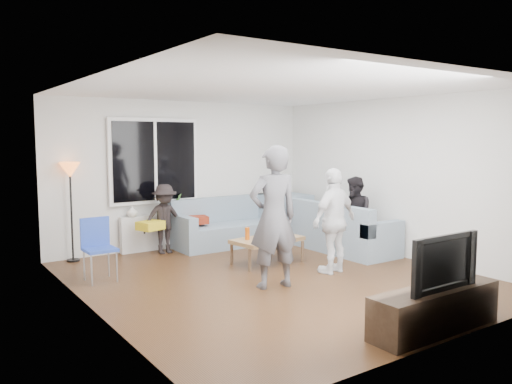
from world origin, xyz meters
TOP-DOWN VIEW (x-y plane):
  - floor at (0.00, 0.00)m, footprint 5.00×5.50m
  - ceiling at (0.00, 0.00)m, footprint 5.00×5.50m
  - wall_back at (0.00, 2.77)m, footprint 5.00×0.04m
  - wall_front at (0.00, -2.77)m, footprint 5.00×0.04m
  - wall_left at (-2.52, 0.00)m, footprint 0.04×5.50m
  - wall_right at (2.52, 0.00)m, footprint 0.04×5.50m
  - window_frame at (-0.60, 2.69)m, footprint 1.62×0.06m
  - window_glass at (-0.60, 2.65)m, footprint 1.50×0.02m
  - window_mullion at (-0.60, 2.64)m, footprint 0.05×0.03m
  - radiator at (-0.60, 2.65)m, footprint 1.30×0.12m
  - potted_plant at (-0.21, 2.62)m, footprint 0.22×0.19m
  - vase at (-1.05, 2.62)m, footprint 0.22×0.22m
  - sofa_back_section at (0.77, 2.27)m, footprint 2.30×0.85m
  - sofa_right_section at (2.02, 0.75)m, footprint 2.00×0.85m
  - sofa_corner at (1.90, 2.27)m, footprint 0.85×0.85m
  - cushion_yellow at (-0.88, 2.25)m, footprint 0.47×0.43m
  - cushion_red at (0.02, 2.33)m, footprint 0.41×0.37m
  - coffee_table at (0.41, 0.75)m, footprint 1.17×0.74m
  - pitcher at (0.31, 0.73)m, footprint 0.17×0.17m
  - side_chair at (-2.05, 1.21)m, footprint 0.41×0.41m
  - floor_lamp at (-2.05, 2.59)m, footprint 0.32×0.32m
  - player_left at (-0.27, -0.34)m, footprint 0.74×0.55m
  - player_right at (0.89, -0.24)m, footprint 0.94×0.51m
  - spectator_right at (2.02, 0.46)m, footprint 0.65×0.75m
  - spectator_back at (-0.60, 2.30)m, footprint 0.79×0.49m
  - tv_console at (0.17, -2.50)m, footprint 1.60×0.40m
  - television at (0.17, -2.50)m, footprint 0.97×0.13m
  - bottle_a at (0.09, 0.81)m, footprint 0.07×0.07m
  - bottle_e at (0.72, 0.87)m, footprint 0.07×0.07m
  - bottle_b at (0.25, 0.60)m, footprint 0.08×0.08m

SIDE VIEW (x-z plane):
  - floor at x=0.00m, z-range -0.04..0.00m
  - coffee_table at x=0.41m, z-range 0.00..0.40m
  - tv_console at x=0.17m, z-range 0.00..0.44m
  - radiator at x=-0.60m, z-range 0.00..0.62m
  - sofa_back_section at x=0.77m, z-range 0.00..0.85m
  - sofa_right_section at x=2.02m, z-range 0.00..0.85m
  - sofa_corner at x=1.90m, z-range 0.00..0.85m
  - side_chair at x=-2.05m, z-range 0.00..0.86m
  - pitcher at x=0.31m, z-range 0.40..0.57m
  - bottle_a at x=0.09m, z-range 0.40..0.59m
  - cushion_yellow at x=-0.88m, z-range 0.44..0.58m
  - cushion_red at x=0.02m, z-range 0.45..0.57m
  - bottle_b at x=0.25m, z-range 0.40..0.63m
  - bottle_e at x=0.72m, z-range 0.40..0.64m
  - spectator_back at x=-0.60m, z-range 0.00..1.18m
  - spectator_right at x=2.02m, z-range 0.00..1.31m
  - vase at x=-1.05m, z-range 0.62..0.81m
  - television at x=0.17m, z-range 0.44..1.00m
  - player_right at x=0.89m, z-range 0.00..1.52m
  - floor_lamp at x=-2.05m, z-range 0.00..1.56m
  - potted_plant at x=-0.21m, z-range 0.62..0.96m
  - player_left at x=-0.27m, z-range 0.00..1.85m
  - wall_back at x=0.00m, z-range 0.00..2.60m
  - wall_front at x=0.00m, z-range 0.00..2.60m
  - wall_left at x=-2.52m, z-range 0.00..2.60m
  - wall_right at x=2.52m, z-range 0.00..2.60m
  - window_frame at x=-0.60m, z-range 0.81..2.29m
  - window_glass at x=-0.60m, z-range 0.88..2.23m
  - window_mullion at x=-0.60m, z-range 0.88..2.23m
  - ceiling at x=0.00m, z-range 2.60..2.64m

